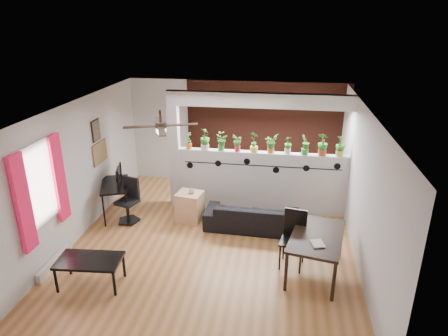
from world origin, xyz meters
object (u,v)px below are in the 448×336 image
potted_plant_1 (205,138)px  computer_desk (115,187)px  potted_plant_2 (221,141)px  potted_plant_5 (271,143)px  coffee_table (89,262)px  potted_plant_7 (305,144)px  potted_plant_9 (340,145)px  cube_shelf (190,206)px  potted_plant_6 (288,145)px  folding_chair (294,233)px  potted_plant_8 (323,144)px  potted_plant_3 (238,142)px  sofa (251,216)px  dining_table (317,239)px  cup (192,191)px  ceiling_fan (161,127)px  potted_plant_0 (189,140)px  potted_plant_4 (254,141)px  office_chair (129,203)px

potted_plant_1 → computer_desk: size_ratio=0.41×
potted_plant_1 → potted_plant_2: size_ratio=1.23×
potted_plant_5 → coffee_table: (-2.67, -3.05, -1.15)m
potted_plant_1 → potted_plant_7: (2.11, -0.00, -0.03)m
potted_plant_2 → potted_plant_9: potted_plant_9 is taller
potted_plant_7 → cube_shelf: potted_plant_7 is taller
potted_plant_6 → folding_chair: 2.18m
potted_plant_8 → folding_chair: size_ratio=0.46×
potted_plant_3 → sofa: potted_plant_3 is taller
dining_table → folding_chair: (-0.36, 0.23, -0.05)m
potted_plant_1 → coffee_table: size_ratio=0.45×
potted_plant_9 → folding_chair: bearing=-114.4°
potted_plant_2 → cup: size_ratio=3.10×
potted_plant_2 → dining_table: 3.06m
computer_desk → ceiling_fan: bearing=-36.6°
ceiling_fan → potted_plant_0: 1.96m
potted_plant_2 → potted_plant_7: 1.76m
cube_shelf → computer_desk: bearing=-169.5°
potted_plant_4 → potted_plant_5: potted_plant_4 is taller
potted_plant_9 → sofa: bearing=-153.7°
computer_desk → office_chair: 0.50m
potted_plant_6 → potted_plant_9: potted_plant_9 is taller
folding_chair → potted_plant_1: bearing=134.4°
potted_plant_0 → cube_shelf: bearing=-77.9°
office_chair → potted_plant_0: bearing=40.8°
sofa → folding_chair: bearing=127.7°
potted_plant_3 → sofa: 1.59m
cup → potted_plant_3: bearing=38.9°
potted_plant_1 → potted_plant_3: size_ratio=1.29×
potted_plant_3 → potted_plant_6: 1.05m
potted_plant_5 → potted_plant_6: 0.35m
potted_plant_7 → cup: bearing=-163.0°
dining_table → potted_plant_7: bearing=94.6°
office_chair → potted_plant_8: bearing=13.5°
potted_plant_5 → computer_desk: (-3.21, -0.73, -0.90)m
cup → potted_plant_2: bearing=53.9°
sofa → cube_shelf: cube_shelf is taller
potted_plant_8 → computer_desk: bearing=-170.3°
folding_chair → coffee_table: folding_chair is taller
potted_plant_2 → coffee_table: (-1.62, -3.05, -1.14)m
cube_shelf → cup: cup is taller
potted_plant_0 → potted_plant_3: (1.05, 0.00, -0.00)m
folding_chair → potted_plant_5: bearing=104.8°
potted_plant_3 → folding_chair: potted_plant_3 is taller
potted_plant_2 → potted_plant_5: bearing=0.0°
potted_plant_1 → cube_shelf: potted_plant_1 is taller
potted_plant_7 → office_chair: bearing=-165.2°
potted_plant_7 → potted_plant_9: potted_plant_9 is taller
potted_plant_6 → potted_plant_2: bearing=180.0°
potted_plant_7 → dining_table: potted_plant_7 is taller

